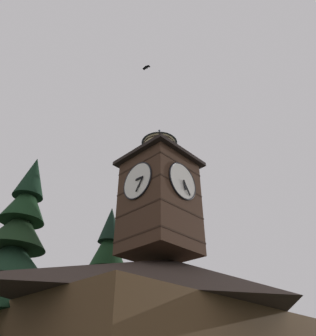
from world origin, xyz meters
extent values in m
pyramid|color=#2D231E|center=(1.20, -0.26, 5.31)|extent=(16.26, 10.23, 2.92)
cube|color=#422B1E|center=(2.12, -0.24, 9.90)|extent=(3.86, 3.86, 6.26)
cube|color=black|center=(2.12, -0.24, 7.52)|extent=(3.90, 3.90, 0.10)
cube|color=black|center=(2.12, -0.24, 9.09)|extent=(3.90, 3.90, 0.10)
cube|color=black|center=(2.12, -0.24, 10.65)|extent=(3.90, 3.90, 0.10)
cube|color=black|center=(2.12, -0.24, 12.22)|extent=(3.90, 3.90, 0.10)
cylinder|color=white|center=(2.12, 1.72, 10.98)|extent=(2.40, 0.10, 2.40)
torus|color=black|center=(2.12, 1.75, 10.98)|extent=(2.50, 0.10, 2.50)
cube|color=black|center=(2.05, 1.82, 10.69)|extent=(0.26, 0.04, 0.61)
cube|color=black|center=(1.84, 1.82, 10.57)|extent=(0.62, 0.04, 0.86)
sphere|color=black|center=(2.12, 1.83, 10.98)|extent=(0.10, 0.10, 0.10)
cylinder|color=white|center=(4.08, -0.24, 10.98)|extent=(0.10, 2.40, 2.40)
torus|color=black|center=(4.10, -0.24, 10.98)|extent=(0.10, 2.50, 2.50)
cube|color=black|center=(4.18, 0.06, 11.00)|extent=(0.04, 0.61, 0.16)
cube|color=black|center=(4.18, 0.05, 10.59)|extent=(0.04, 0.65, 0.84)
sphere|color=black|center=(4.19, -0.24, 10.98)|extent=(0.10, 0.10, 0.10)
cube|color=black|center=(2.12, -0.24, 13.15)|extent=(4.56, 4.56, 0.25)
cylinder|color=#D1BC84|center=(2.12, -0.24, 14.12)|extent=(2.29, 2.29, 1.68)
cylinder|color=#2D2319|center=(2.12, -0.24, 13.49)|extent=(2.35, 2.35, 0.10)
cylinder|color=#2D2319|center=(2.12, -0.24, 13.91)|extent=(2.35, 2.35, 0.10)
cylinder|color=#2D2319|center=(2.12, -0.24, 14.33)|extent=(2.35, 2.35, 0.10)
cylinder|color=#2D2319|center=(2.12, -0.24, 14.75)|extent=(2.35, 2.35, 0.10)
cone|color=#384251|center=(2.12, -0.24, 15.49)|extent=(2.59, 2.59, 1.06)
sphere|color=#424C5B|center=(2.12, -0.24, 16.12)|extent=(0.16, 0.16, 0.16)
cone|color=black|center=(0.65, -7.15, 4.99)|extent=(4.81, 4.81, 2.95)
cone|color=black|center=(0.65, -7.15, 7.11)|extent=(3.81, 3.81, 3.10)
cone|color=black|center=(0.65, -7.15, 9.23)|extent=(2.82, 2.82, 3.28)
cone|color=black|center=(0.65, -7.15, 11.12)|extent=(1.83, 1.83, 2.97)
cone|color=black|center=(8.63, -4.80, 4.69)|extent=(4.74, 4.74, 2.32)
cone|color=black|center=(8.63, -4.80, 6.18)|extent=(3.99, 3.99, 2.16)
cone|color=black|center=(8.63, -4.80, 7.82)|extent=(3.24, 3.24, 2.29)
cone|color=#153219|center=(8.63, -4.80, 9.51)|extent=(2.50, 2.50, 2.53)
cone|color=black|center=(8.63, -4.80, 11.19)|extent=(1.75, 1.75, 2.75)
sphere|color=silver|center=(-15.34, -30.10, 9.82)|extent=(1.96, 1.96, 1.96)
ellipsoid|color=black|center=(5.24, 1.51, 18.97)|extent=(0.29, 0.19, 0.15)
cube|color=black|center=(5.27, 1.37, 18.97)|extent=(0.23, 0.30, 0.12)
cube|color=black|center=(5.22, 1.64, 18.97)|extent=(0.23, 0.30, 0.12)
camera|label=1|loc=(14.90, 11.94, 1.45)|focal=32.84mm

